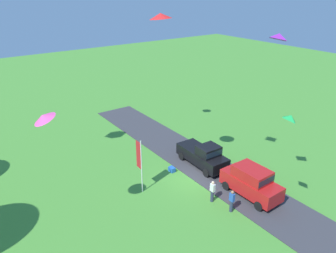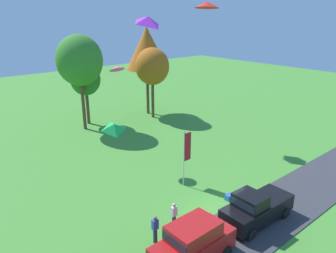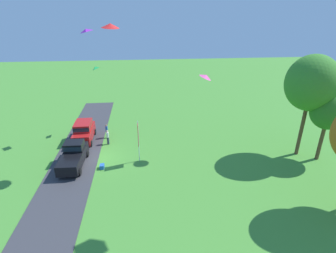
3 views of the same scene
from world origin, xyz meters
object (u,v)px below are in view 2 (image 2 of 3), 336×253
(person_watching_sky, at_px, (155,229))
(kite_delta_over_trees, at_px, (117,68))
(car_pickup_mid_row, at_px, (256,207))
(tree_right_of_center, at_px, (147,48))
(kite_delta_mid_center, at_px, (207,5))
(tree_center_back, at_px, (79,61))
(cooler_box, at_px, (229,197))
(person_on_lawn, at_px, (174,216))
(tree_lone_near, at_px, (85,79))
(kite_diamond_topmost, at_px, (114,128))
(car_suv_near_entrance, at_px, (193,242))
(tree_far_right, at_px, (152,67))
(flag_banner, at_px, (186,151))
(kite_diamond_high_left, at_px, (148,20))

(person_watching_sky, distance_m, kite_delta_over_trees, 13.40)
(car_pickup_mid_row, xyz_separation_m, tree_right_of_center, (9.18, 23.07, 7.09))
(car_pickup_mid_row, xyz_separation_m, person_watching_sky, (-5.78, 2.51, -0.23))
(tree_right_of_center, relative_size, kite_delta_mid_center, 7.30)
(tree_center_back, relative_size, cooler_box, 18.34)
(person_on_lawn, distance_m, kite_delta_over_trees, 12.74)
(car_pickup_mid_row, distance_m, tree_lone_near, 24.61)
(car_pickup_mid_row, relative_size, tree_lone_near, 0.71)
(kite_delta_over_trees, xyz_separation_m, kite_diamond_topmost, (-7.20, -11.39, -0.36))
(tree_right_of_center, bearing_deg, kite_delta_over_trees, -136.11)
(tree_lone_near, relative_size, cooler_box, 12.65)
(car_suv_near_entrance, bearing_deg, person_watching_sky, 101.17)
(person_watching_sky, bearing_deg, kite_diamond_topmost, -160.40)
(person_watching_sky, bearing_deg, kite_delta_mid_center, 19.39)
(car_suv_near_entrance, xyz_separation_m, kite_delta_mid_center, (5.10, 4.47, 11.42))
(car_pickup_mid_row, relative_size, tree_far_right, 0.59)
(person_on_lawn, bearing_deg, car_suv_near_entrance, -112.41)
(cooler_box, distance_m, kite_diamond_topmost, 12.19)
(tree_right_of_center, height_order, flag_banner, tree_right_of_center)
(car_pickup_mid_row, relative_size, kite_delta_mid_center, 3.42)
(person_on_lawn, bearing_deg, car_pickup_mid_row, -34.02)
(tree_far_right, bearing_deg, person_on_lawn, -124.56)
(tree_lone_near, xyz_separation_m, kite_diamond_topmost, (-9.93, -22.72, 2.56))
(person_on_lawn, distance_m, cooler_box, 5.08)
(person_watching_sky, height_order, kite_diamond_topmost, kite_diamond_topmost)
(tree_lone_near, bearing_deg, person_watching_sky, -108.15)
(car_suv_near_entrance, distance_m, person_watching_sky, 2.58)
(car_pickup_mid_row, bearing_deg, person_on_lawn, 145.98)
(car_suv_near_entrance, height_order, cooler_box, car_suv_near_entrance)
(cooler_box, xyz_separation_m, kite_diamond_topmost, (-9.49, -1.21, 7.56))
(tree_right_of_center, height_order, kite_diamond_topmost, tree_right_of_center)
(cooler_box, bearing_deg, tree_lone_near, 88.81)
(car_pickup_mid_row, bearing_deg, tree_center_back, 89.67)
(car_pickup_mid_row, height_order, kite_diamond_topmost, kite_diamond_topmost)
(kite_delta_over_trees, bearing_deg, kite_diamond_topmost, -122.31)
(person_watching_sky, height_order, kite_delta_over_trees, kite_delta_over_trees)
(kite_delta_mid_center, bearing_deg, kite_diamond_high_left, -154.44)
(kite_delta_mid_center, height_order, kite_diamond_high_left, kite_delta_mid_center)
(flag_banner, xyz_separation_m, cooler_box, (0.80, -3.56, -2.54))
(tree_lone_near, height_order, tree_right_of_center, tree_right_of_center)
(tree_lone_near, bearing_deg, car_pickup_mid_row, -93.17)
(car_pickup_mid_row, bearing_deg, kite_delta_mid_center, 92.33)
(kite_diamond_high_left, bearing_deg, car_suv_near_entrance, -36.97)
(car_suv_near_entrance, xyz_separation_m, person_on_lawn, (1.14, 2.78, -0.42))
(flag_banner, distance_m, kite_delta_mid_center, 10.13)
(person_on_lawn, bearing_deg, tree_right_of_center, 56.71)
(person_watching_sky, bearing_deg, tree_far_right, 52.56)
(tree_right_of_center, relative_size, flag_banner, 2.49)
(tree_lone_near, xyz_separation_m, kite_delta_mid_center, (-1.52, -19.74, 7.51))
(car_suv_near_entrance, xyz_separation_m, tree_center_back, (5.41, 22.72, 6.27))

